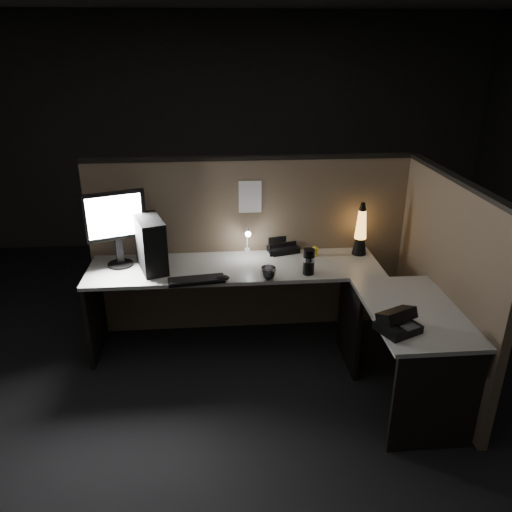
{
  "coord_description": "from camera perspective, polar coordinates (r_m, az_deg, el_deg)",
  "views": [
    {
      "loc": [
        -0.28,
        -3.0,
        2.35
      ],
      "look_at": [
        -0.0,
        0.35,
        0.92
      ],
      "focal_mm": 35.0,
      "sensor_mm": 36.0,
      "label": 1
    }
  ],
  "objects": [
    {
      "name": "monitor",
      "position": [
        3.98,
        -15.72,
        3.79
      ],
      "size": [
        0.45,
        0.21,
        0.6
      ],
      "rotation": [
        0.0,
        0.0,
        0.34
      ],
      "color": "black",
      "rests_on": "desk"
    },
    {
      "name": "keyboard",
      "position": [
        3.71,
        -6.82,
        -2.78
      ],
      "size": [
        0.43,
        0.19,
        0.02
      ],
      "primitive_type": "cube",
      "rotation": [
        0.0,
        0.0,
        0.12
      ],
      "color": "black",
      "rests_on": "desk"
    },
    {
      "name": "desk",
      "position": [
        3.73,
        2.94,
        -5.23
      ],
      "size": [
        2.6,
        1.6,
        0.73
      ],
      "color": "beige",
      "rests_on": "ground"
    },
    {
      "name": "organizer",
      "position": [
        4.23,
        2.99,
        1.18
      ],
      "size": [
        0.29,
        0.27,
        0.18
      ],
      "rotation": [
        0.0,
        0.0,
        0.26
      ],
      "color": "black",
      "rests_on": "desk"
    },
    {
      "name": "pc_tower",
      "position": [
        3.9,
        -11.94,
        1.36
      ],
      "size": [
        0.29,
        0.43,
        0.41
      ],
      "primitive_type": "cube",
      "rotation": [
        0.0,
        0.0,
        0.31
      ],
      "color": "black",
      "rests_on": "desk"
    },
    {
      "name": "lava_lamp",
      "position": [
        4.19,
        11.86,
        2.59
      ],
      "size": [
        0.12,
        0.12,
        0.44
      ],
      "color": "black",
      "rests_on": "desk"
    },
    {
      "name": "desk_phone",
      "position": [
        3.19,
        15.79,
        -7.3
      ],
      "size": [
        0.29,
        0.29,
        0.14
      ],
      "rotation": [
        0.0,
        0.0,
        0.43
      ],
      "color": "black",
      "rests_on": "desk"
    },
    {
      "name": "clip_lamp",
      "position": [
        4.1,
        -0.97,
        1.88
      ],
      "size": [
        0.04,
        0.18,
        0.23
      ],
      "color": "white",
      "rests_on": "desk"
    },
    {
      "name": "steel_mug",
      "position": [
        3.71,
        1.43,
        -1.98
      ],
      "size": [
        0.12,
        0.12,
        0.09
      ],
      "primitive_type": "imported",
      "rotation": [
        0.0,
        0.0,
        -0.02
      ],
      "color": "silver",
      "rests_on": "desk"
    },
    {
      "name": "mouse",
      "position": [
        3.7,
        -3.82,
        -2.54
      ],
      "size": [
        0.12,
        0.1,
        0.04
      ],
      "primitive_type": "ellipsoid",
      "rotation": [
        0.0,
        0.0,
        0.24
      ],
      "color": "black",
      "rests_on": "desk"
    },
    {
      "name": "figurine",
      "position": [
        4.13,
        6.76,
        0.69
      ],
      "size": [
        0.06,
        0.06,
        0.06
      ],
      "primitive_type": "sphere",
      "color": "yellow",
      "rests_on": "desk"
    },
    {
      "name": "room_shell",
      "position": [
        3.1,
        0.62,
        9.51
      ],
      "size": [
        6.0,
        6.0,
        6.0
      ],
      "color": "silver",
      "rests_on": "ground"
    },
    {
      "name": "floor",
      "position": [
        3.82,
        0.51,
        -14.86
      ],
      "size": [
        6.0,
        6.0,
        0.0
      ],
      "primitive_type": "plane",
      "color": "black",
      "rests_on": "ground"
    },
    {
      "name": "partition_back",
      "position": [
        4.25,
        -0.6,
        1.01
      ],
      "size": [
        2.66,
        0.06,
        1.5
      ],
      "primitive_type": "cube",
      "color": "brown",
      "rests_on": "ground"
    },
    {
      "name": "pinned_paper",
      "position": [
        4.06,
        -0.68,
        6.77
      ],
      "size": [
        0.19,
        0.0,
        0.26
      ],
      "primitive_type": "cube",
      "color": "white",
      "rests_on": "partition_back"
    },
    {
      "name": "travel_mug",
      "position": [
        3.79,
        6.05,
        -0.65
      ],
      "size": [
        0.09,
        0.09,
        0.2
      ],
      "primitive_type": "cylinder",
      "color": "black",
      "rests_on": "desk"
    },
    {
      "name": "partition_right",
      "position": [
        3.84,
        20.62,
        -3.08
      ],
      "size": [
        0.06,
        1.66,
        1.5
      ],
      "primitive_type": "cube",
      "color": "brown",
      "rests_on": "ground"
    }
  ]
}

